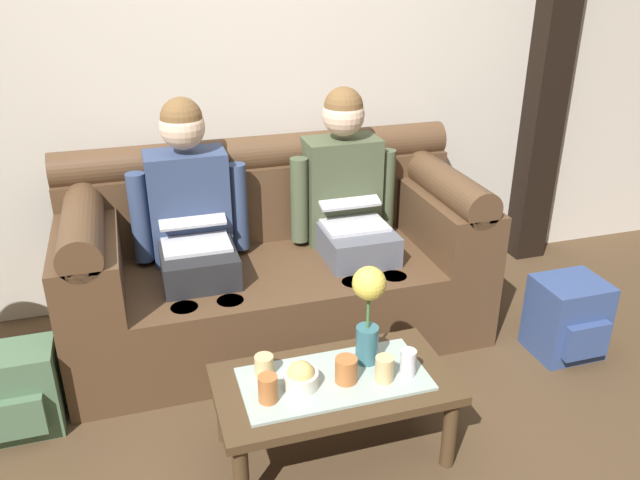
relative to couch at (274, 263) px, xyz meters
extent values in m
cube|color=beige|center=(0.00, 0.53, 1.08)|extent=(6.00, 0.12, 2.90)
cube|color=black|center=(1.76, 0.41, 1.08)|extent=(0.20, 0.20, 2.90)
cube|color=#513823|center=(0.00, -0.07, -0.16)|extent=(2.02, 0.88, 0.42)
cube|color=#513823|center=(0.00, 0.26, 0.25)|extent=(2.02, 0.22, 0.40)
cylinder|color=#513823|center=(0.00, 0.26, 0.50)|extent=(2.02, 0.18, 0.18)
cube|color=#513823|center=(-0.87, -0.07, 0.19)|extent=(0.28, 0.88, 0.28)
cylinder|color=#513823|center=(-0.87, -0.07, 0.37)|extent=(0.18, 0.88, 0.18)
cube|color=#513823|center=(0.87, -0.07, 0.19)|extent=(0.28, 0.88, 0.28)
cylinder|color=#513823|center=(0.87, -0.07, 0.37)|extent=(0.18, 0.88, 0.18)
cube|color=#232326|center=(-0.39, -0.13, 0.12)|extent=(0.34, 0.40, 0.15)
cylinder|color=#232326|center=(-0.49, -0.39, -0.16)|extent=(0.12, 0.12, 0.42)
cylinder|color=#232326|center=(-0.29, -0.39, -0.16)|extent=(0.12, 0.12, 0.42)
cube|color=navy|center=(-0.39, 0.11, 0.32)|extent=(0.38, 0.22, 0.54)
cylinder|color=navy|center=(-0.63, 0.07, 0.30)|extent=(0.09, 0.09, 0.44)
cylinder|color=navy|center=(-0.16, 0.07, 0.30)|extent=(0.09, 0.09, 0.44)
sphere|color=beige|center=(-0.39, 0.09, 0.71)|extent=(0.21, 0.21, 0.21)
sphere|color=brown|center=(-0.39, 0.09, 0.75)|extent=(0.19, 0.19, 0.19)
cube|color=silver|center=(-0.39, -0.11, 0.20)|extent=(0.31, 0.22, 0.02)
cube|color=silver|center=(-0.39, 0.04, 0.31)|extent=(0.31, 0.20, 0.09)
cube|color=black|center=(-0.39, 0.03, 0.31)|extent=(0.27, 0.17, 0.07)
cube|color=#595B66|center=(0.39, -0.13, 0.12)|extent=(0.34, 0.40, 0.15)
cylinder|color=#595B66|center=(0.29, -0.39, -0.16)|extent=(0.12, 0.12, 0.42)
cylinder|color=#595B66|center=(0.49, -0.39, -0.16)|extent=(0.12, 0.12, 0.42)
cube|color=#475138|center=(0.39, 0.11, 0.32)|extent=(0.38, 0.22, 0.54)
cylinder|color=#475138|center=(0.16, 0.07, 0.30)|extent=(0.09, 0.09, 0.44)
cylinder|color=#475138|center=(0.63, 0.07, 0.30)|extent=(0.09, 0.09, 0.44)
sphere|color=beige|center=(0.39, 0.09, 0.71)|extent=(0.21, 0.21, 0.21)
sphere|color=brown|center=(0.39, 0.09, 0.75)|extent=(0.19, 0.19, 0.19)
cube|color=silver|center=(0.39, -0.11, 0.20)|extent=(0.31, 0.22, 0.02)
cube|color=silver|center=(0.39, 0.03, 0.31)|extent=(0.31, 0.21, 0.08)
cube|color=black|center=(0.39, 0.02, 0.31)|extent=(0.27, 0.18, 0.06)
cube|color=#47331E|center=(0.00, -0.97, -0.05)|extent=(0.90, 0.49, 0.04)
cube|color=#9EB2A8|center=(0.00, -0.97, -0.02)|extent=(0.70, 0.34, 0.01)
cylinder|color=#47331E|center=(-0.40, -1.17, -0.22)|extent=(0.06, 0.06, 0.31)
cylinder|color=#47331E|center=(0.40, -1.17, -0.22)|extent=(0.06, 0.06, 0.31)
cylinder|color=#47331E|center=(-0.40, -0.78, -0.22)|extent=(0.06, 0.06, 0.31)
cylinder|color=#47331E|center=(0.40, -0.78, -0.22)|extent=(0.06, 0.06, 0.31)
cylinder|color=#336672|center=(0.16, -0.90, 0.06)|extent=(0.09, 0.09, 0.15)
cylinder|color=#3D7538|center=(0.16, -0.90, 0.21)|extent=(0.01, 0.01, 0.15)
sphere|color=#E5CC4C|center=(0.16, -0.90, 0.33)|extent=(0.13, 0.13, 0.13)
cylinder|color=silver|center=(-0.13, -0.99, 0.01)|extent=(0.13, 0.13, 0.06)
sphere|color=#D8B766|center=(-0.13, -0.99, 0.03)|extent=(0.11, 0.11, 0.11)
cylinder|color=#DBB77A|center=(0.17, -1.04, 0.03)|extent=(0.07, 0.07, 0.10)
cylinder|color=#B26633|center=(0.04, -1.00, 0.03)|extent=(0.08, 0.08, 0.10)
cylinder|color=#DBB77A|center=(-0.25, -0.87, 0.02)|extent=(0.07, 0.07, 0.08)
cylinder|color=silver|center=(0.27, -1.03, 0.04)|extent=(0.06, 0.06, 0.11)
cylinder|color=#B26633|center=(-0.27, -1.03, 0.03)|extent=(0.07, 0.07, 0.10)
cube|color=#33477A|center=(1.31, -0.64, -0.18)|extent=(0.32, 0.27, 0.39)
cube|color=#33477A|center=(1.31, -0.79, -0.22)|extent=(0.22, 0.05, 0.17)
cube|color=#4C6B4C|center=(-1.20, -0.46, -0.19)|extent=(0.35, 0.22, 0.38)
cube|color=#4C6B4C|center=(-1.20, -0.59, -0.22)|extent=(0.24, 0.05, 0.17)
camera|label=1|loc=(-0.63, -2.86, 1.47)|focal=36.19mm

